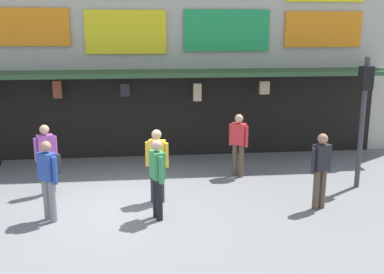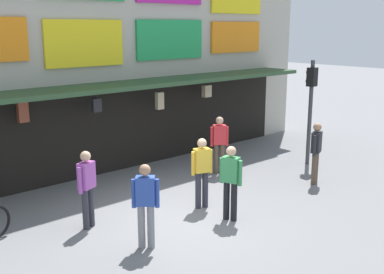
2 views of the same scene
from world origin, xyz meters
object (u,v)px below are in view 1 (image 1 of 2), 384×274
at_px(pedestrian_in_yellow, 157,162).
at_px(pedestrian_in_green, 157,175).
at_px(pedestrian_in_blue, 321,167).
at_px(pedestrian_in_red, 46,156).
at_px(pedestrian_in_black, 238,142).
at_px(traffic_light_far, 364,102).
at_px(pedestrian_in_white, 49,175).

bearing_deg(pedestrian_in_yellow, pedestrian_in_green, -91.45).
bearing_deg(pedestrian_in_blue, pedestrian_in_red, 165.74).
bearing_deg(pedestrian_in_blue, pedestrian_in_black, 118.99).
xyz_separation_m(pedestrian_in_yellow, pedestrian_in_blue, (3.49, -0.76, 0.00)).
height_order(traffic_light_far, pedestrian_in_yellow, traffic_light_far).
bearing_deg(traffic_light_far, pedestrian_in_yellow, -174.27).
bearing_deg(pedestrian_in_black, pedestrian_in_white, -151.27).
bearing_deg(pedestrian_in_green, traffic_light_far, 16.15).
bearing_deg(pedestrian_in_black, pedestrian_in_red, -170.10).
bearing_deg(pedestrian_in_white, pedestrian_in_blue, 0.34).
bearing_deg(traffic_light_far, pedestrian_in_green, -163.85).
distance_m(pedestrian_in_red, pedestrian_in_white, 1.61).
distance_m(pedestrian_in_yellow, pedestrian_in_blue, 3.57).
relative_size(pedestrian_in_red, pedestrian_in_green, 1.00).
bearing_deg(pedestrian_in_white, traffic_light_far, 10.22).
relative_size(pedestrian_in_black, pedestrian_in_blue, 1.00).
xyz_separation_m(pedestrian_in_blue, pedestrian_in_green, (-3.51, -0.19, 0.00)).
relative_size(pedestrian_in_green, pedestrian_in_white, 1.00).
xyz_separation_m(pedestrian_in_black, pedestrian_in_white, (-4.37, -2.40, 0.04)).
bearing_deg(pedestrian_in_black, pedestrian_in_blue, -61.01).
xyz_separation_m(pedestrian_in_red, pedestrian_in_green, (2.54, -1.72, 0.00)).
height_order(pedestrian_in_blue, pedestrian_in_green, same).
xyz_separation_m(pedestrian_in_green, pedestrian_in_white, (-2.17, 0.15, 0.04)).
distance_m(pedestrian_in_blue, pedestrian_in_white, 5.68).
bearing_deg(pedestrian_in_black, pedestrian_in_green, -130.81).
height_order(pedestrian_in_black, pedestrian_in_green, same).
relative_size(pedestrian_in_yellow, pedestrian_in_blue, 1.00).
height_order(traffic_light_far, pedestrian_in_black, traffic_light_far).
bearing_deg(pedestrian_in_green, pedestrian_in_yellow, 88.55).
distance_m(pedestrian_in_blue, pedestrian_in_green, 3.52).
height_order(pedestrian_in_black, pedestrian_in_blue, same).
xyz_separation_m(traffic_light_far, pedestrian_in_red, (-7.52, 0.28, -1.19)).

